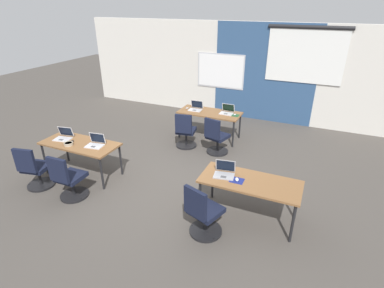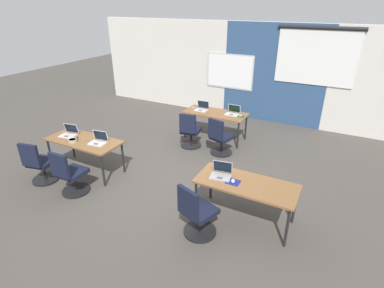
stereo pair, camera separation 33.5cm
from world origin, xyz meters
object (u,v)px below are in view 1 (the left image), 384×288
at_px(desk_near_right, 250,184).
at_px(desk_far_center, 210,114).
at_px(desk_near_left, 80,146).
at_px(laptop_far_left, 196,108).
at_px(mouse_far_right, 235,115).
at_px(chair_near_left_end, 35,171).
at_px(snack_bowl, 69,144).
at_px(mouse_far_left, 187,108).
at_px(chair_far_right, 216,139).
at_px(chair_near_left_inner, 69,181).
at_px(laptop_far_right, 227,111).
at_px(mouse_near_right_inner, 237,179).
at_px(chair_far_left, 185,133).
at_px(laptop_near_left_end, 64,136).
at_px(mouse_near_left_end, 72,141).
at_px(laptop_near_left_inner, 96,143).
at_px(laptop_near_right_inner, 224,172).

distance_m(desk_near_right, desk_far_center, 3.30).
bearing_deg(desk_near_right, desk_far_center, 122.01).
height_order(desk_near_left, laptop_far_left, laptop_far_left).
xyz_separation_m(mouse_far_right, chair_near_left_end, (-2.87, -3.59, -0.36)).
bearing_deg(snack_bowl, mouse_far_left, 67.76).
relative_size(desk_far_center, chair_far_right, 1.74).
bearing_deg(chair_near_left_inner, mouse_far_left, -102.69).
relative_size(laptop_far_right, chair_near_left_inner, 0.37).
xyz_separation_m(desk_near_right, mouse_far_left, (-2.40, 2.81, 0.08)).
relative_size(desk_near_right, chair_near_left_end, 1.74).
bearing_deg(mouse_near_right_inner, mouse_far_left, 127.31).
bearing_deg(chair_far_left, laptop_far_left, -95.32).
xyz_separation_m(laptop_far_right, snack_bowl, (-2.30, -3.06, -0.01)).
xyz_separation_m(chair_near_left_inner, snack_bowl, (-0.50, 0.60, 0.38)).
bearing_deg(mouse_far_left, mouse_far_right, 0.54).
bearing_deg(laptop_near_left_end, laptop_far_left, 47.05).
bearing_deg(desk_far_center, mouse_near_left_end, -124.16).
height_order(desk_near_right, chair_near_left_inner, chair_near_left_inner).
bearing_deg(mouse_far_right, mouse_near_left_end, -132.13).
relative_size(desk_near_right, mouse_near_left_end, 15.21).
bearing_deg(snack_bowl, mouse_near_left_end, 111.62).
distance_m(mouse_near_left_end, chair_near_left_end, 0.87).
xyz_separation_m(mouse_near_left_end, snack_bowl, (0.06, -0.14, 0.02)).
xyz_separation_m(mouse_far_left, chair_near_left_end, (-1.56, -3.58, -0.36)).
bearing_deg(laptop_near_left_inner, chair_far_right, 38.54).
relative_size(mouse_far_left, laptop_near_left_end, 0.29).
distance_m(desk_far_center, laptop_near_right_inner, 3.08).
relative_size(mouse_far_right, chair_far_right, 0.12).
bearing_deg(laptop_near_right_inner, mouse_far_left, 115.63).
bearing_deg(chair_far_left, chair_near_left_end, 46.01).
xyz_separation_m(chair_far_right, chair_far_left, (-0.80, 0.01, 0.00)).
bearing_deg(desk_near_left, laptop_near_left_end, 175.52).
xyz_separation_m(laptop_near_left_inner, snack_bowl, (-0.50, -0.21, -0.01)).
bearing_deg(laptop_near_left_end, laptop_far_right, 37.21).
bearing_deg(desk_far_center, chair_near_left_inner, -110.88).
height_order(mouse_near_right_inner, snack_bowl, snack_bowl).
bearing_deg(chair_far_right, mouse_far_left, -21.12).
distance_m(laptop_near_right_inner, mouse_near_left_end, 3.24).
xyz_separation_m(desk_near_right, mouse_far_right, (-1.09, 2.82, 0.08)).
distance_m(chair_far_right, mouse_far_left, 1.42).
bearing_deg(laptop_far_right, desk_near_left, -125.84).
relative_size(mouse_near_left_end, chair_near_left_inner, 0.11).
bearing_deg(desk_near_left, laptop_near_left_inner, 6.17).
height_order(laptop_far_left, chair_near_left_inner, laptop_far_left).
bearing_deg(chair_near_left_end, mouse_near_right_inner, 178.56).
bearing_deg(laptop_near_left_inner, snack_bowl, -165.21).
height_order(desk_near_right, snack_bowl, snack_bowl).
bearing_deg(desk_near_left, desk_near_right, 0.00).
height_order(chair_far_right, laptop_near_right_inner, laptop_near_right_inner).
xyz_separation_m(desk_near_left, mouse_far_right, (2.41, 2.82, 0.08)).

